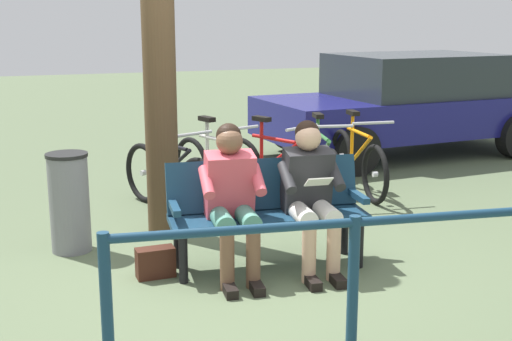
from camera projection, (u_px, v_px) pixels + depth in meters
The scene contains 14 objects.
ground_plane at pixel (243, 277), 5.38m from camera, with size 40.00×40.00×0.00m, color #566647.
bench at pixel (266, 205), 5.55m from camera, with size 1.64×0.66×0.87m.
person_reading at pixel (311, 189), 5.43m from camera, with size 0.52×0.80×1.20m.
person_companion at pixel (232, 194), 5.29m from camera, with size 0.52×0.80×1.20m.
handbag at pixel (155, 262), 5.35m from camera, with size 0.30×0.14×0.24m, color #3F1E14.
tree_trunk at pixel (158, 26), 6.08m from camera, with size 0.30×0.30×3.84m, color #4C3823.
litter_bin at pixel (69, 202), 5.89m from camera, with size 0.36×0.36×0.87m.
bicycle_silver at pixel (357, 162), 7.88m from camera, with size 0.48×1.68×0.94m.
bicycle_blue at pixel (321, 166), 7.66m from camera, with size 0.53×1.66×0.94m.
bicycle_purple at pixel (273, 170), 7.46m from camera, with size 0.77×1.55×0.94m.
bicycle_black at pixel (217, 171), 7.44m from camera, with size 0.66×1.61×0.94m.
bicycle_green at pixel (170, 178), 7.09m from camera, with size 0.72×1.58×0.94m.
railing_fence at pixel (354, 257), 4.11m from camera, with size 2.99×0.46×0.85m.
parked_car at pixel (407, 102), 10.01m from camera, with size 4.31×2.25×1.47m.
Camera 1 is at (1.63, 4.79, 2.02)m, focal length 47.80 mm.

